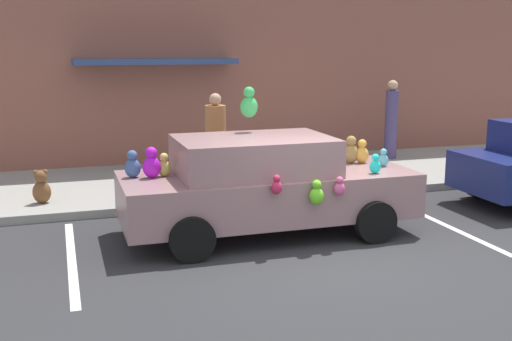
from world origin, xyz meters
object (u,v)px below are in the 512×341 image
object	(u,v)px
teddy_bear_on_sidewalk	(42,188)
pedestrian_walking_past	(216,148)
plush_covered_car	(264,184)
pedestrian_near_shopfront	(391,121)

from	to	relation	value
teddy_bear_on_sidewalk	pedestrian_walking_past	xyz separation A→B (m)	(3.11, -0.32, 0.60)
plush_covered_car	pedestrian_walking_past	xyz separation A→B (m)	(-0.23, 2.17, 0.23)
teddy_bear_on_sidewalk	pedestrian_near_shopfront	distance (m)	8.43
pedestrian_near_shopfront	pedestrian_walking_past	distance (m)	5.57
plush_covered_car	teddy_bear_on_sidewalk	xyz separation A→B (m)	(-3.34, 2.49, -0.37)
plush_covered_car	pedestrian_walking_past	size ratio (longest dim) A/B	2.37
teddy_bear_on_sidewalk	pedestrian_near_shopfront	world-z (taller)	pedestrian_near_shopfront
plush_covered_car	teddy_bear_on_sidewalk	world-z (taller)	plush_covered_car
teddy_bear_on_sidewalk	pedestrian_walking_past	distance (m)	3.18
pedestrian_walking_past	teddy_bear_on_sidewalk	bearing A→B (deg)	174.11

